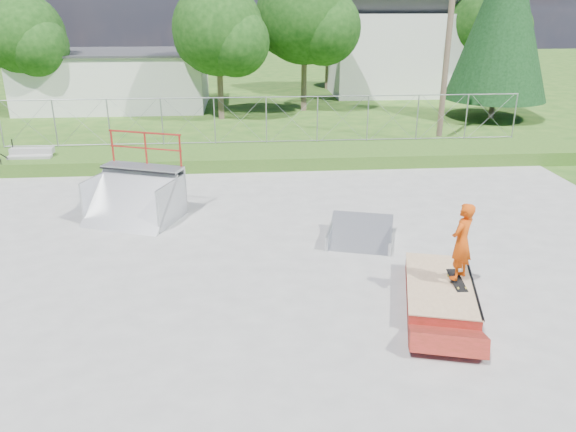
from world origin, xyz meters
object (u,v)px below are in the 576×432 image
object	(u,v)px
quarter_pipe	(131,181)
skater	(461,245)
flat_bank_ramp	(360,234)
grind_box	(439,291)

from	to	relation	value
quarter_pipe	skater	bearing A→B (deg)	-13.98
flat_bank_ramp	grind_box	bearing A→B (deg)	-55.39
quarter_pipe	skater	size ratio (longest dim) A/B	1.46
quarter_pipe	flat_bank_ramp	distance (m)	6.34
quarter_pipe	skater	xyz separation A→B (m)	(7.29, -5.04, 0.09)
grind_box	flat_bank_ramp	distance (m)	3.20
quarter_pipe	flat_bank_ramp	size ratio (longest dim) A/B	1.38
grind_box	flat_bank_ramp	world-z (taller)	flat_bank_ramp
flat_bank_ramp	skater	size ratio (longest dim) A/B	1.06
quarter_pipe	flat_bank_ramp	world-z (taller)	quarter_pipe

